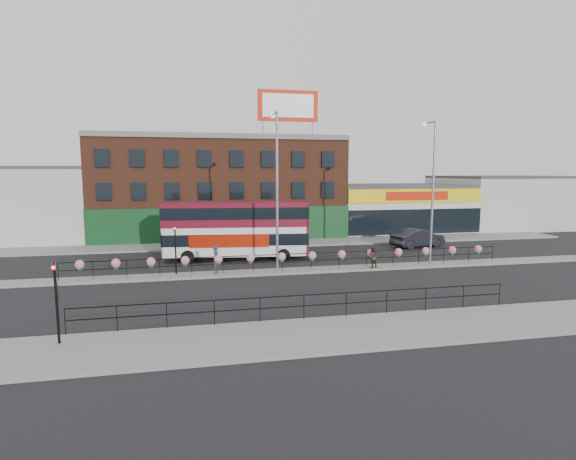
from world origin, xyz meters
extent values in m
plane|color=black|center=(0.00, 0.00, 0.00)|extent=(120.00, 120.00, 0.00)
cube|color=gray|center=(0.00, -12.00, 0.07)|extent=(60.00, 4.00, 0.15)
cube|color=gray|center=(0.00, 12.00, 0.07)|extent=(60.00, 4.00, 0.15)
cube|color=gray|center=(0.00, 0.00, 0.07)|extent=(60.00, 1.60, 0.15)
cube|color=gold|center=(0.00, -9.70, 0.01)|extent=(60.00, 0.10, 0.01)
cube|color=gold|center=(0.00, -9.88, 0.01)|extent=(60.00, 0.10, 0.01)
cube|color=brown|center=(-4.00, 20.00, 5.00)|extent=(25.00, 12.00, 10.00)
cube|color=#3F3F42|center=(-4.00, 20.00, 10.15)|extent=(25.00, 12.00, 0.30)
cube|color=#0E3B19|center=(-4.00, 13.92, 1.70)|extent=(25.00, 0.25, 3.40)
cube|color=silver|center=(16.00, 20.00, 2.50)|extent=(15.00, 12.00, 5.00)
cube|color=#3F3F42|center=(16.00, 20.00, 5.15)|extent=(15.00, 12.00, 0.30)
cube|color=yellow|center=(16.00, 13.92, 4.30)|extent=(15.00, 0.25, 1.40)
cube|color=red|center=(16.00, 13.80, 4.30)|extent=(7.00, 0.10, 0.90)
cube|color=black|center=(16.00, 13.92, 1.60)|extent=(15.00, 0.25, 2.60)
cube|color=#B4B5AF|center=(-24.25, 20.00, 3.50)|extent=(15.50, 12.00, 7.00)
cube|color=#3F3F42|center=(-24.25, 20.00, 7.15)|extent=(15.50, 12.00, 0.30)
cube|color=#B4B5AF|center=(30.75, 20.00, 3.00)|extent=(14.50, 12.00, 6.00)
cube|color=#3F3F42|center=(30.75, 20.00, 6.15)|extent=(14.50, 12.00, 0.30)
cube|color=red|center=(2.50, 15.00, 13.20)|extent=(6.00, 0.25, 3.00)
cube|color=silver|center=(2.50, 14.86, 13.20)|extent=(5.10, 0.04, 2.25)
cylinder|color=gray|center=(0.00, 15.00, 11.00)|extent=(0.12, 0.12, 1.40)
cylinder|color=gray|center=(5.00, 15.00, 11.00)|extent=(0.12, 0.12, 1.40)
cube|color=black|center=(0.00, 0.00, 1.25)|extent=(30.00, 0.05, 0.05)
cube|color=black|center=(0.00, 0.00, 0.76)|extent=(30.00, 0.05, 0.05)
cylinder|color=black|center=(-15.00, 0.00, 0.70)|extent=(0.04, 0.04, 1.10)
cylinder|color=black|center=(-13.00, 0.00, 0.70)|extent=(0.04, 0.04, 1.10)
cylinder|color=black|center=(-11.00, 0.00, 0.70)|extent=(0.04, 0.04, 1.10)
cylinder|color=black|center=(-9.00, 0.00, 0.70)|extent=(0.04, 0.04, 1.10)
cylinder|color=black|center=(-7.00, 0.00, 0.70)|extent=(0.04, 0.04, 1.10)
cylinder|color=black|center=(-5.00, 0.00, 0.70)|extent=(0.04, 0.04, 1.10)
cylinder|color=black|center=(-3.00, 0.00, 0.70)|extent=(0.04, 0.04, 1.10)
cylinder|color=black|center=(-1.00, 0.00, 0.70)|extent=(0.04, 0.04, 1.10)
cylinder|color=black|center=(1.00, 0.00, 0.70)|extent=(0.04, 0.04, 1.10)
cylinder|color=black|center=(3.00, 0.00, 0.70)|extent=(0.04, 0.04, 1.10)
cylinder|color=black|center=(5.00, 0.00, 0.70)|extent=(0.04, 0.04, 1.10)
cylinder|color=black|center=(7.00, 0.00, 0.70)|extent=(0.04, 0.04, 1.10)
cylinder|color=black|center=(9.00, 0.00, 0.70)|extent=(0.04, 0.04, 1.10)
cylinder|color=black|center=(11.00, 0.00, 0.70)|extent=(0.04, 0.04, 1.10)
cylinder|color=black|center=(13.00, 0.00, 0.70)|extent=(0.04, 0.04, 1.10)
cylinder|color=black|center=(15.00, 0.00, 0.70)|extent=(0.04, 0.04, 1.10)
sphere|color=pink|center=(-13.75, 0.00, 1.10)|extent=(0.56, 0.56, 0.56)
sphere|color=#1C5C1A|center=(-13.75, 0.00, 0.87)|extent=(0.36, 0.36, 0.36)
sphere|color=pink|center=(-11.63, 0.00, 1.10)|extent=(0.56, 0.56, 0.56)
sphere|color=#1C5C1A|center=(-11.63, 0.00, 0.87)|extent=(0.36, 0.36, 0.36)
sphere|color=pink|center=(-9.52, 0.00, 1.10)|extent=(0.56, 0.56, 0.56)
sphere|color=#1C5C1A|center=(-9.52, 0.00, 0.87)|extent=(0.36, 0.36, 0.36)
sphere|color=pink|center=(-7.40, 0.00, 1.10)|extent=(0.56, 0.56, 0.56)
sphere|color=#1C5C1A|center=(-7.40, 0.00, 0.87)|extent=(0.36, 0.36, 0.36)
sphere|color=pink|center=(-5.29, 0.00, 1.10)|extent=(0.56, 0.56, 0.56)
sphere|color=#1C5C1A|center=(-5.29, 0.00, 0.87)|extent=(0.36, 0.36, 0.36)
sphere|color=pink|center=(-3.17, 0.00, 1.10)|extent=(0.56, 0.56, 0.56)
sphere|color=#1C5C1A|center=(-3.17, 0.00, 0.87)|extent=(0.36, 0.36, 0.36)
sphere|color=pink|center=(-1.06, 0.00, 1.10)|extent=(0.56, 0.56, 0.56)
sphere|color=#1C5C1A|center=(-1.06, 0.00, 0.87)|extent=(0.36, 0.36, 0.36)
sphere|color=pink|center=(1.06, 0.00, 1.10)|extent=(0.56, 0.56, 0.56)
sphere|color=#1C5C1A|center=(1.06, 0.00, 0.87)|extent=(0.36, 0.36, 0.36)
sphere|color=pink|center=(3.17, 0.00, 1.10)|extent=(0.56, 0.56, 0.56)
sphere|color=#1C5C1A|center=(3.17, 0.00, 0.87)|extent=(0.36, 0.36, 0.36)
sphere|color=pink|center=(5.29, 0.00, 1.10)|extent=(0.56, 0.56, 0.56)
sphere|color=#1C5C1A|center=(5.29, 0.00, 0.87)|extent=(0.36, 0.36, 0.36)
sphere|color=pink|center=(7.40, 0.00, 1.10)|extent=(0.56, 0.56, 0.56)
sphere|color=#1C5C1A|center=(7.40, 0.00, 0.87)|extent=(0.36, 0.36, 0.36)
sphere|color=pink|center=(9.52, 0.00, 1.10)|extent=(0.56, 0.56, 0.56)
sphere|color=#1C5C1A|center=(9.52, 0.00, 0.87)|extent=(0.36, 0.36, 0.36)
sphere|color=pink|center=(11.63, 0.00, 1.10)|extent=(0.56, 0.56, 0.56)
sphere|color=#1C5C1A|center=(11.63, 0.00, 0.87)|extent=(0.36, 0.36, 0.36)
sphere|color=pink|center=(13.75, 0.00, 1.10)|extent=(0.56, 0.56, 0.56)
sphere|color=#1C5C1A|center=(13.75, 0.00, 0.87)|extent=(0.36, 0.36, 0.36)
cube|color=black|center=(-2.00, -10.10, 1.25)|extent=(20.00, 0.05, 0.05)
cube|color=black|center=(-2.00, -10.10, 0.76)|extent=(20.00, 0.05, 0.05)
cylinder|color=black|center=(-12.00, -10.10, 0.70)|extent=(0.04, 0.04, 1.10)
cylinder|color=black|center=(-10.00, -10.10, 0.70)|extent=(0.04, 0.04, 1.10)
cylinder|color=black|center=(-8.00, -10.10, 0.70)|extent=(0.04, 0.04, 1.10)
cylinder|color=black|center=(-6.00, -10.10, 0.70)|extent=(0.04, 0.04, 1.10)
cylinder|color=black|center=(-4.00, -10.10, 0.70)|extent=(0.04, 0.04, 1.10)
cylinder|color=black|center=(-2.00, -10.10, 0.70)|extent=(0.04, 0.04, 1.10)
cylinder|color=black|center=(0.00, -10.10, 0.70)|extent=(0.04, 0.04, 1.10)
cylinder|color=black|center=(2.00, -10.10, 0.70)|extent=(0.04, 0.04, 1.10)
cylinder|color=black|center=(4.00, -10.10, 0.70)|extent=(0.04, 0.04, 1.10)
cylinder|color=black|center=(6.00, -10.10, 0.70)|extent=(0.04, 0.04, 1.10)
cylinder|color=black|center=(8.00, -10.10, 0.70)|extent=(0.04, 0.04, 1.10)
cube|color=silver|center=(-3.62, 5.30, 2.38)|extent=(11.13, 3.65, 3.97)
cube|color=maroon|center=(-3.62, 5.30, 3.53)|extent=(11.20, 3.72, 1.79)
cube|color=black|center=(-3.62, 5.30, 1.69)|extent=(11.22, 3.74, 0.89)
cube|color=black|center=(-3.62, 5.30, 3.68)|extent=(11.24, 3.76, 0.89)
cube|color=maroon|center=(-3.62, 5.30, 4.40)|extent=(11.13, 3.65, 0.12)
cube|color=maroon|center=(1.76, 4.71, 2.38)|extent=(0.47, 2.55, 3.97)
cube|color=red|center=(-4.25, 4.09, 1.64)|extent=(5.93, 0.68, 0.99)
cylinder|color=black|center=(-7.31, 4.45, 0.50)|extent=(1.02, 0.40, 0.99)
cylinder|color=black|center=(-7.04, 6.92, 0.50)|extent=(1.02, 0.40, 0.99)
cylinder|color=black|center=(-0.20, 3.67, 0.50)|extent=(1.02, 0.40, 0.99)
cylinder|color=black|center=(0.07, 6.14, 0.50)|extent=(1.02, 0.40, 0.99)
imported|color=black|center=(12.96, 7.69, 0.85)|extent=(4.51, 6.08, 1.69)
imported|color=#30303F|center=(-5.41, 0.15, 1.07)|extent=(0.94, 0.85, 1.84)
imported|color=#372A20|center=(5.26, -0.42, 0.91)|extent=(1.01, 0.93, 1.52)
cylinder|color=gray|center=(-1.36, -0.01, 5.43)|extent=(0.17, 0.17, 10.55)
cylinder|color=gray|center=(-1.36, 0.78, 10.60)|extent=(0.11, 1.58, 0.11)
sphere|color=silver|center=(-1.36, 1.57, 10.55)|extent=(0.38, 0.38, 0.38)
cylinder|color=gray|center=(9.84, -0.10, 5.25)|extent=(0.16, 0.16, 10.21)
cylinder|color=gray|center=(9.84, 0.66, 10.25)|extent=(0.10, 1.53, 0.10)
sphere|color=silver|center=(9.84, 1.43, 10.20)|extent=(0.37, 0.37, 0.37)
cylinder|color=black|center=(-12.00, -11.00, 1.75)|extent=(0.10, 0.10, 3.20)
imported|color=black|center=(-12.00, -11.00, 3.35)|extent=(0.15, 0.18, 0.90)
sphere|color=#FF190C|center=(-12.00, -11.12, 3.17)|extent=(0.14, 0.14, 0.14)
cylinder|color=black|center=(-8.00, 0.40, 1.75)|extent=(0.10, 0.10, 3.20)
imported|color=black|center=(-8.00, 0.40, 3.35)|extent=(0.15, 0.18, 0.90)
sphere|color=#FF190C|center=(-8.00, 0.28, 3.17)|extent=(0.14, 0.14, 0.14)
camera|label=1|loc=(-6.72, -29.17, 6.74)|focal=28.00mm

